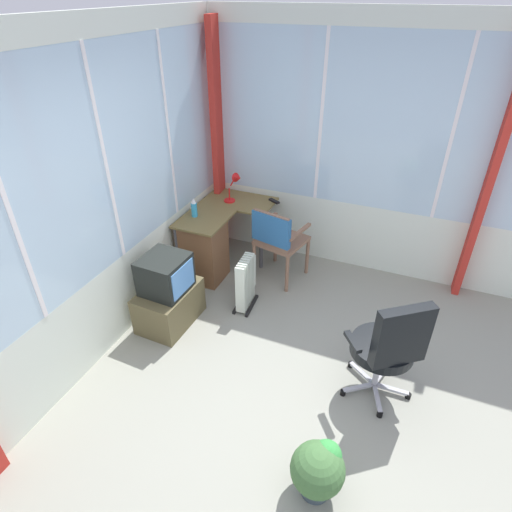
# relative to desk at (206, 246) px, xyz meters

# --- Properties ---
(ground) EXTENTS (5.63, 4.84, 0.06)m
(ground) POSITION_rel_desk_xyz_m (-1.45, -1.63, -0.42)
(ground) COLOR gray
(north_window_panel) EXTENTS (4.63, 0.07, 2.73)m
(north_window_panel) POSITION_rel_desk_xyz_m (-1.45, 0.31, 0.97)
(north_window_panel) COLOR silver
(north_window_panel) RESTS_ON ground
(east_window_panel) EXTENTS (0.07, 3.84, 2.73)m
(east_window_panel) POSITION_rel_desk_xyz_m (0.89, -1.63, 0.97)
(east_window_panel) COLOR silver
(east_window_panel) RESTS_ON ground
(curtain_corner) EXTENTS (0.24, 0.09, 2.63)m
(curtain_corner) POSITION_rel_desk_xyz_m (0.76, 0.18, 0.92)
(curtain_corner) COLOR red
(curtain_corner) RESTS_ON ground
(curtain_east_far) EXTENTS (0.23, 0.08, 2.63)m
(curtain_east_far) POSITION_rel_desk_xyz_m (0.81, -2.69, 0.92)
(curtain_east_far) COLOR red
(curtain_east_far) RESTS_ON ground
(desk) EXTENTS (1.12, 0.83, 0.73)m
(desk) POSITION_rel_desk_xyz_m (0.00, 0.00, 0.00)
(desk) COLOR olive
(desk) RESTS_ON ground
(desk_lamp) EXTENTS (0.24, 0.21, 0.33)m
(desk_lamp) POSITION_rel_desk_xyz_m (0.60, -0.11, 0.54)
(desk_lamp) COLOR red
(desk_lamp) RESTS_ON desk
(tv_remote) EXTENTS (0.11, 0.15, 0.02)m
(tv_remote) POSITION_rel_desk_xyz_m (0.71, -0.55, 0.35)
(tv_remote) COLOR black
(tv_remote) RESTS_ON desk
(spray_bottle) EXTENTS (0.06, 0.06, 0.22)m
(spray_bottle) POSITION_rel_desk_xyz_m (0.03, 0.13, 0.44)
(spray_bottle) COLOR #35A8DA
(spray_bottle) RESTS_ON desk
(wooden_armchair) EXTENTS (0.58, 0.58, 0.89)m
(wooden_armchair) POSITION_rel_desk_xyz_m (0.20, -0.76, 0.19)
(wooden_armchair) COLOR #88624B
(wooden_armchair) RESTS_ON ground
(office_chair) EXTENTS (0.60, 0.61, 1.01)m
(office_chair) POSITION_rel_desk_xyz_m (-1.00, -2.12, 0.18)
(office_chair) COLOR #B7B7BF
(office_chair) RESTS_ON ground
(tv_on_stand) EXTENTS (0.66, 0.46, 0.76)m
(tv_on_stand) POSITION_rel_desk_xyz_m (-0.86, -0.04, -0.06)
(tv_on_stand) COLOR brown
(tv_on_stand) RESTS_ON ground
(space_heater) EXTENTS (0.40, 0.19, 0.57)m
(space_heater) POSITION_rel_desk_xyz_m (-0.33, -0.64, -0.10)
(space_heater) COLOR silver
(space_heater) RESTS_ON ground
(potted_plant) EXTENTS (0.36, 0.36, 0.43)m
(potted_plant) POSITION_rel_desk_xyz_m (-1.96, -1.86, -0.14)
(potted_plant) COLOR #3D4C56
(potted_plant) RESTS_ON ground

